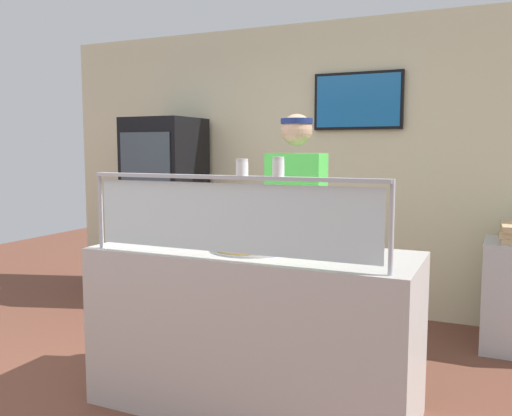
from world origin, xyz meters
TOP-DOWN VIEW (x-y plane):
  - ground_plane at (0.94, 1.00)m, footprint 12.00×12.00m
  - shop_rear_unit at (0.94, 2.54)m, footprint 6.27×0.13m
  - serving_counter at (0.94, 0.37)m, footprint 1.87×0.74m
  - sneeze_guard at (0.94, 0.06)m, footprint 1.70×0.06m
  - pizza_tray at (0.94, 0.34)m, footprint 0.46×0.46m
  - pizza_server at (0.97, 0.32)m, footprint 0.13×0.29m
  - parmesan_shaker at (1.02, 0.06)m, footprint 0.06×0.06m
  - pepper_flake_shaker at (1.22, 0.06)m, footprint 0.06×0.06m
  - worker_figure at (0.97, 0.99)m, footprint 0.41×0.50m
  - drink_fridge at (-0.82, 2.10)m, footprint 0.65×0.66m

SIDE VIEW (x-z plane):
  - ground_plane at x=0.94m, z-range 0.00..0.00m
  - serving_counter at x=0.94m, z-range 0.00..0.95m
  - drink_fridge at x=-0.82m, z-range 0.00..1.83m
  - pizza_tray at x=0.94m, z-range 0.95..0.98m
  - pizza_server at x=0.97m, z-range 0.99..0.99m
  - worker_figure at x=0.97m, z-range 0.13..1.89m
  - sneeze_guard at x=0.94m, z-range 1.01..1.45m
  - shop_rear_unit at x=0.94m, z-range 0.01..2.71m
  - parmesan_shaker at x=1.02m, z-range 1.39..1.47m
  - pepper_flake_shaker at x=1.22m, z-range 1.39..1.49m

